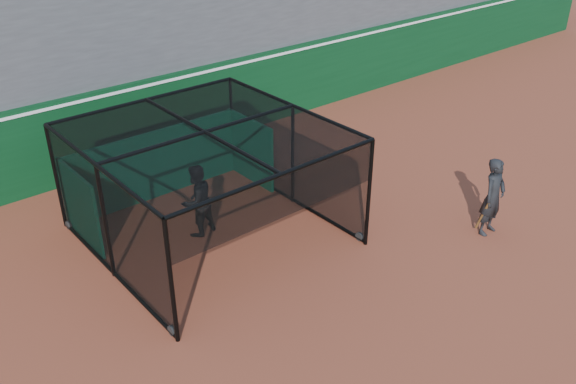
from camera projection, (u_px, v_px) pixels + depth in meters
ground at (343, 283)px, 13.38m from camera, size 120.00×120.00×0.00m
outfield_wall at (148, 117)px, 18.47m from camera, size 50.00×0.50×2.50m
batting_cage at (208, 185)px, 14.43m from camera, size 5.31×5.55×2.76m
batter at (197, 201)px, 14.71m from camera, size 1.00×0.84×1.84m
on_deck_player at (493, 197)px, 14.72m from camera, size 0.76×0.53×1.99m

